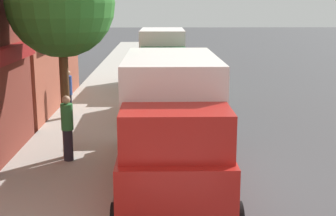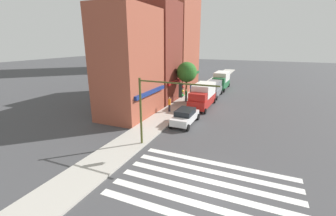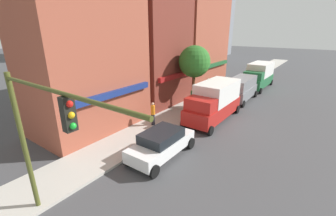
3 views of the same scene
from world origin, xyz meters
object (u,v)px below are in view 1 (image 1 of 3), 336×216
Objects in this scene: pedestrian_green_top at (67,127)px; street_tree at (61,4)px; van_grey at (165,86)px; box_truck_green at (163,59)px; pedestrian_blue_shirt at (68,93)px; box_truck_red at (172,119)px.

street_tree reaches higher than pedestrian_green_top.
van_grey reaches higher than pedestrian_green_top.
box_truck_green is 3.53× the size of pedestrian_blue_shirt.
box_truck_green is 7.63m from pedestrian_blue_shirt.
box_truck_red is at bearing 82.09° from pedestrian_green_top.
van_grey is 0.81× the size of box_truck_green.
pedestrian_green_top is (-11.72, 2.72, -0.51)m from box_truck_green.
street_tree reaches higher than van_grey.
box_truck_red is 3.05m from pedestrian_green_top.
box_truck_green is 1.13× the size of street_tree.
van_grey is 6.39m from street_tree.
street_tree is at bearing 149.16° from van_grey.
van_grey reaches higher than pedestrian_blue_shirt.
box_truck_green is (6.50, 0.00, 0.30)m from van_grey.
van_grey is 0.91× the size of street_tree.
street_tree is at bearing 167.28° from box_truck_green.
pedestrian_blue_shirt is 0.32× the size of street_tree.
box_truck_red is at bearing -119.74° from street_tree.
van_grey is 3.62m from pedestrian_blue_shirt.
box_truck_red and box_truck_green have the same top height.
pedestrian_blue_shirt and pedestrian_green_top have the same top height.
van_grey is (6.51, -0.00, -0.30)m from box_truck_red.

